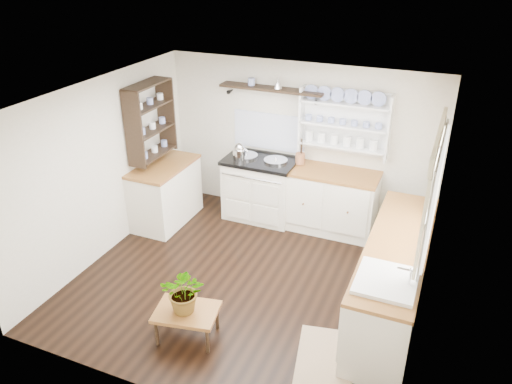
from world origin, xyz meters
TOP-DOWN VIEW (x-y plane):
  - floor at (0.00, 0.00)m, footprint 4.00×3.80m
  - wall_back at (0.00, 1.90)m, footprint 4.00×0.02m
  - wall_right at (2.00, 0.00)m, footprint 0.02×3.80m
  - wall_left at (-2.00, 0.00)m, footprint 0.02×3.80m
  - ceiling at (0.00, 0.00)m, footprint 4.00×3.80m
  - window at (1.95, 0.15)m, footprint 0.08×1.55m
  - aga_cooker at (-0.47, 1.57)m, footprint 1.04×0.72m
  - back_cabinets at (0.60, 1.60)m, footprint 1.27×0.63m
  - right_cabinets at (1.70, 0.10)m, footprint 0.62×2.43m
  - belfast_sink at (1.70, -0.65)m, footprint 0.55×0.60m
  - left_cabinets at (-1.70, 0.90)m, footprint 0.62×1.13m
  - plate_rack at (0.65, 1.86)m, footprint 1.20×0.22m
  - high_shelf at (-0.40, 1.78)m, footprint 1.50×0.29m
  - left_shelving at (-1.84, 0.90)m, footprint 0.28×0.80m
  - kettle at (-0.75, 1.45)m, footprint 0.20×0.20m
  - utensil_crock at (0.09, 1.68)m, footprint 0.13×0.13m
  - center_table at (-0.18, -1.15)m, footprint 0.72×0.57m
  - potted_plant at (-0.18, -1.15)m, footprint 0.52×0.48m
  - floor_rug at (1.24, -0.89)m, footprint 0.71×0.94m

SIDE VIEW (x-z plane):
  - floor at x=0.00m, z-range -0.01..0.01m
  - floor_rug at x=1.24m, z-range 0.00..0.02m
  - center_table at x=-0.18m, z-range 0.13..0.48m
  - right_cabinets at x=1.70m, z-range 0.01..0.91m
  - left_cabinets at x=-1.70m, z-range 0.01..0.91m
  - back_cabinets at x=0.60m, z-range 0.01..0.91m
  - aga_cooker at x=-0.47m, z-range -0.01..0.96m
  - potted_plant at x=-0.18m, z-range 0.35..0.84m
  - belfast_sink at x=1.70m, z-range 0.58..1.03m
  - utensil_crock at x=0.09m, z-range 0.91..1.07m
  - kettle at x=-0.75m, z-range 0.93..1.17m
  - wall_back at x=0.00m, z-range 0.00..2.30m
  - wall_right at x=2.00m, z-range 0.00..2.30m
  - wall_left at x=-2.00m, z-range 0.00..2.30m
  - left_shelving at x=-1.84m, z-range 1.02..2.08m
  - plate_rack at x=0.65m, z-range 1.11..2.01m
  - window at x=1.95m, z-range 0.95..2.17m
  - high_shelf at x=-0.40m, z-range 1.83..1.99m
  - ceiling at x=0.00m, z-range 2.29..2.30m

